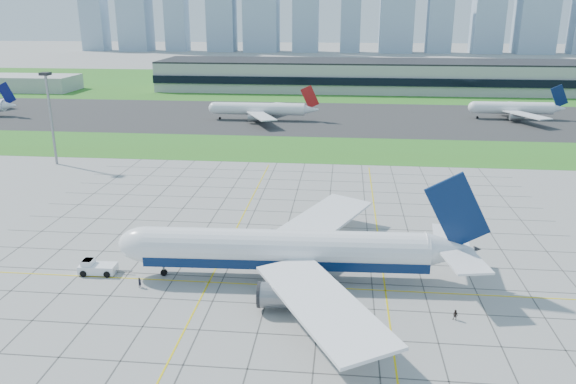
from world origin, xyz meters
name	(u,v)px	position (x,y,z in m)	size (l,w,h in m)	color
ground	(272,279)	(0.00, 0.00, 0.00)	(1400.00, 1400.00, 0.00)	#9C9D97
grass_median	(309,149)	(0.00, 90.00, 0.02)	(700.00, 35.00, 0.04)	#356F1F
asphalt_taxiway	(318,117)	(0.00, 145.00, 0.03)	(700.00, 75.00, 0.04)	#383838
grass_far	(327,84)	(0.00, 255.00, 0.02)	(700.00, 145.00, 0.04)	#356F1F
apron_markings	(283,252)	(0.43, 11.09, 0.02)	(120.00, 130.00, 0.03)	#474744
terminal	(400,76)	(40.00, 229.87, 7.89)	(260.00, 43.00, 15.80)	#B7B7B2
service_block	(29,83)	(-160.00, 210.00, 4.00)	(50.00, 25.00, 8.00)	#B7B7B2
light_mast	(50,107)	(-70.00, 65.00, 16.18)	(2.50, 2.50, 25.60)	gray
airliner	(288,250)	(2.51, 0.45, 5.07)	(58.95, 59.67, 18.55)	white
pushback_tug	(96,267)	(-29.27, -0.74, 1.08)	(8.76, 3.27, 2.42)	white
crew_near	(140,283)	(-20.37, -4.84, 0.84)	(0.61, 0.40, 1.68)	black
crew_far	(455,315)	(27.18, -9.88, 0.79)	(0.77, 0.60, 1.59)	black
distant_jet_1	(261,109)	(-22.19, 136.85, 4.49)	(41.59, 42.66, 14.08)	white
distant_jet_2	(515,108)	(78.19, 149.22, 4.48)	(35.77, 42.66, 14.08)	white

